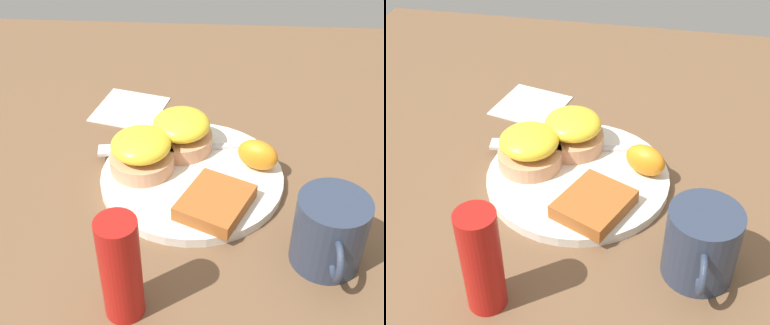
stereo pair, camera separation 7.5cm
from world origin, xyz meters
TOP-DOWN VIEW (x-y plane):
  - ground_plane at (0.00, 0.00)m, footprint 1.10×1.10m
  - plate at (0.00, 0.00)m, footprint 0.26×0.26m
  - sandwich_benedict_left at (-0.06, -0.02)m, footprint 0.09×0.09m
  - sandwich_benedict_right at (-0.01, -0.07)m, footprint 0.09×0.09m
  - hashbrown_patty at (0.07, 0.03)m, footprint 0.12×0.11m
  - orange_wedge at (-0.02, 0.09)m, footprint 0.06×0.07m
  - fork at (-0.05, -0.05)m, footprint 0.04×0.23m
  - cup at (0.14, 0.17)m, footprint 0.12×0.08m
  - napkin at (-0.18, -0.12)m, footprint 0.13×0.13m
  - condiment_bottle at (0.23, -0.06)m, footprint 0.04×0.04m

SIDE VIEW (x-z plane):
  - ground_plane at x=0.00m, z-range 0.00..0.00m
  - napkin at x=-0.18m, z-range 0.00..0.00m
  - plate at x=0.00m, z-range 0.00..0.01m
  - fork at x=-0.05m, z-range 0.01..0.02m
  - hashbrown_patty at x=0.07m, z-range 0.01..0.03m
  - orange_wedge at x=-0.02m, z-range 0.01..0.06m
  - sandwich_benedict_left at x=-0.06m, z-range 0.01..0.07m
  - sandwich_benedict_right at x=-0.01m, z-range 0.01..0.07m
  - cup at x=0.14m, z-range 0.00..0.09m
  - condiment_bottle at x=0.23m, z-range 0.00..0.13m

